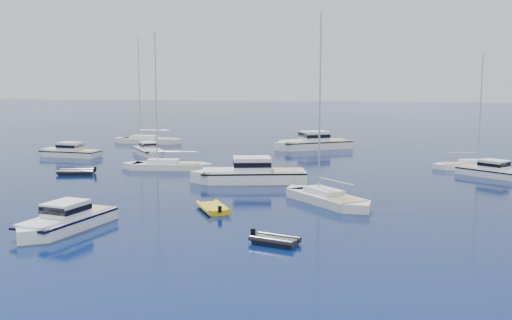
{
  "coord_description": "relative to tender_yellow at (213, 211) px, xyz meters",
  "views": [
    {
      "loc": [
        8.01,
        -31.42,
        9.88
      ],
      "look_at": [
        -0.97,
        23.9,
        2.2
      ],
      "focal_mm": 44.08,
      "sensor_mm": 36.0,
      "label": 1
    }
  ],
  "objects": [
    {
      "name": "ground",
      "position": [
        2.26,
        -12.28,
        0.0
      ],
      "size": [
        400.0,
        400.0,
        0.0
      ],
      "primitive_type": "plane",
      "color": "navy",
      "rests_on": "ground"
    },
    {
      "name": "motor_cruiser_left",
      "position": [
        -8.1,
        -6.96,
        0.0
      ],
      "size": [
        4.6,
        9.14,
        2.3
      ],
      "primitive_type": null,
      "rotation": [
        0.0,
        0.0,
        2.91
      ],
      "color": "white",
      "rests_on": "ground"
    },
    {
      "name": "motor_cruiser_centre",
      "position": [
        0.54,
        12.54,
        0.0
      ],
      "size": [
        11.81,
        5.76,
        2.98
      ],
      "primitive_type": null,
      "rotation": [
        0.0,
        0.0,
        1.78
      ],
      "color": "white",
      "rests_on": "ground"
    },
    {
      "name": "motor_cruiser_far_r",
      "position": [
        23.5,
        19.19,
        0.0
      ],
      "size": [
        7.68,
        7.16,
        2.11
      ],
      "primitive_type": null,
      "rotation": [
        0.0,
        0.0,
        3.99
      ],
      "color": "white",
      "rests_on": "ground"
    },
    {
      "name": "motor_cruiser_far_l",
      "position": [
        -24.09,
        26.81,
        0.0
      ],
      "size": [
        8.79,
        3.62,
        2.24
      ],
      "primitive_type": null,
      "rotation": [
        0.0,
        0.0,
        1.45
      ],
      "color": "silver",
      "rests_on": "ground"
    },
    {
      "name": "motor_cruiser_distant",
      "position": [
        4.41,
        39.45,
        0.0
      ],
      "size": [
        11.7,
        8.79,
        3.01
      ],
      "primitive_type": null,
      "rotation": [
        0.0,
        0.0,
        2.1
      ],
      "color": "white",
      "rests_on": "ground"
    },
    {
      "name": "motor_cruiser_horizon",
      "position": [
        -15.19,
        30.22,
        0.0
      ],
      "size": [
        6.29,
        7.79,
        2.04
      ],
      "primitive_type": null,
      "rotation": [
        0.0,
        0.0,
        3.73
      ],
      "color": "white",
      "rests_on": "ground"
    },
    {
      "name": "sailboat_mid_r",
      "position": [
        8.02,
        4.17,
        0.0
      ],
      "size": [
        8.69,
        9.62,
        15.15
      ],
      "primitive_type": null,
      "rotation": [
        0.0,
        0.0,
        0.7
      ],
      "color": "silver",
      "rests_on": "ground"
    },
    {
      "name": "sailboat_mid_l",
      "position": [
        -9.35,
        18.94,
        0.0
      ],
      "size": [
        10.17,
        3.37,
        14.69
      ],
      "primitive_type": null,
      "rotation": [
        0.0,
        0.0,
        1.65
      ],
      "color": "white",
      "rests_on": "ground"
    },
    {
      "name": "sailboat_centre",
      "position": [
        22.04,
        24.44,
        0.0
      ],
      "size": [
        8.71,
        3.99,
        12.4
      ],
      "primitive_type": null,
      "rotation": [
        0.0,
        0.0,
        4.93
      ],
      "color": "white",
      "rests_on": "ground"
    },
    {
      "name": "sailboat_far_l",
      "position": [
        -19.62,
        42.68,
        0.0
      ],
      "size": [
        10.99,
        3.49,
        15.92
      ],
      "primitive_type": null,
      "rotation": [
        0.0,
        0.0,
        1.51
      ],
      "color": "silver",
      "rests_on": "ground"
    },
    {
      "name": "tender_yellow",
      "position": [
        0.0,
        0.0,
        0.0
      ],
      "size": [
        3.6,
        4.34,
        0.95
      ],
      "primitive_type": null,
      "rotation": [
        0.0,
        0.0,
        0.48
      ],
      "color": "yellow",
      "rests_on": "ground"
    },
    {
      "name": "tender_grey_near",
      "position": [
        5.63,
        -8.18,
        0.0
      ],
      "size": [
        3.34,
        2.58,
        0.95
      ],
      "primitive_type": null,
      "rotation": [
        0.0,
        0.0,
        4.37
      ],
      "color": "black",
      "rests_on": "ground"
    },
    {
      "name": "tender_grey_far",
      "position": [
        -17.28,
        14.35,
        0.0
      ],
      "size": [
        4.08,
        2.74,
        0.95
      ],
      "primitive_type": null,
      "rotation": [
        0.0,
        0.0,
        1.77
      ],
      "color": "black",
      "rests_on": "ground"
    }
  ]
}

